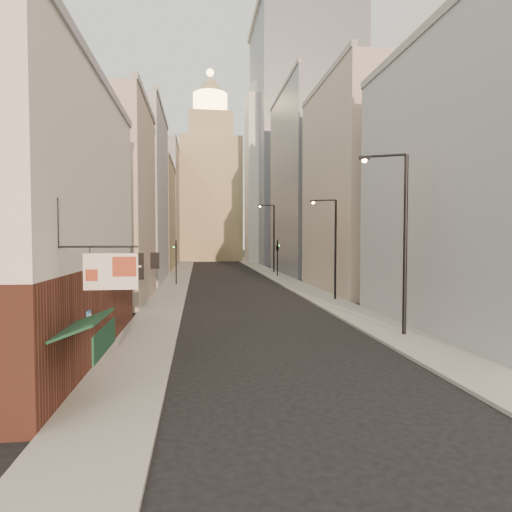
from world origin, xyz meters
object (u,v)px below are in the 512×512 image
at_px(streetlamp_far, 272,234).
at_px(clock_tower, 211,186).
at_px(streetlamp_mid, 333,243).
at_px(streetlamp_near, 400,233).
at_px(traffic_light_left, 176,253).
at_px(traffic_light_right, 277,248).
at_px(white_tower, 266,174).

bearing_deg(streetlamp_far, clock_tower, 87.11).
bearing_deg(streetlamp_mid, clock_tower, 118.21).
distance_m(streetlamp_near, streetlamp_far, 41.18).
bearing_deg(streetlamp_near, streetlamp_mid, 112.43).
bearing_deg(streetlamp_far, traffic_light_left, -146.05).
xyz_separation_m(clock_tower, traffic_light_left, (-5.34, -54.82, -14.07)).
bearing_deg(traffic_light_right, traffic_light_left, 37.70).
height_order(streetlamp_mid, traffic_light_right, streetlamp_mid).
distance_m(streetlamp_near, traffic_light_right, 35.00).
bearing_deg(streetlamp_far, white_tower, 69.21).
distance_m(streetlamp_far, traffic_light_right, 6.49).
relative_size(white_tower, traffic_light_right, 8.30).
relative_size(clock_tower, white_tower, 1.08).
bearing_deg(traffic_light_left, streetlamp_far, -114.32).
bearing_deg(white_tower, streetlamp_far, -96.75).
bearing_deg(streetlamp_near, streetlamp_far, 114.42).
bearing_deg(streetlamp_near, traffic_light_left, 140.86).
bearing_deg(traffic_light_right, streetlamp_far, -89.26).
xyz_separation_m(traffic_light_left, traffic_light_right, (12.86, 8.49, 0.33)).
xyz_separation_m(streetlamp_mid, traffic_light_right, (-0.57, 21.92, -0.87)).
relative_size(clock_tower, streetlamp_mid, 5.38).
relative_size(clock_tower, traffic_light_left, 8.98).
distance_m(streetlamp_mid, streetlamp_far, 28.15).
xyz_separation_m(streetlamp_near, traffic_light_right, (0.01, 34.97, -1.54)).
distance_m(streetlamp_far, traffic_light_left, 19.91).
relative_size(white_tower, traffic_light_left, 8.30).
xyz_separation_m(white_tower, traffic_light_right, (-3.48, -32.33, -14.71)).
relative_size(streetlamp_near, streetlamp_mid, 1.14).
xyz_separation_m(white_tower, streetlamp_far, (-3.09, -26.12, -12.86)).
bearing_deg(clock_tower, streetlamp_far, -78.85).
distance_m(white_tower, streetlamp_near, 68.66).
bearing_deg(streetlamp_mid, streetlamp_near, -71.08).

